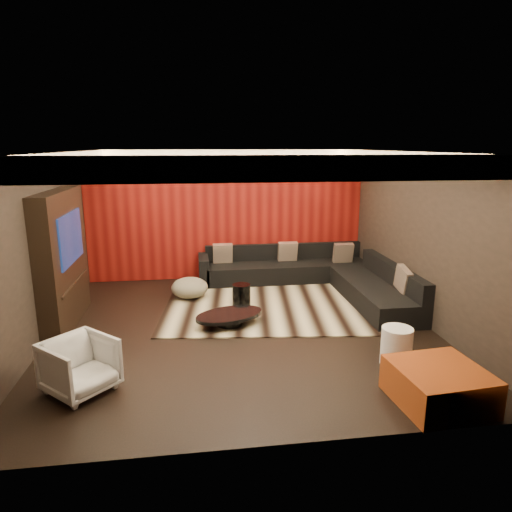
{
  "coord_description": "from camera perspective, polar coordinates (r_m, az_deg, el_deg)",
  "views": [
    {
      "loc": [
        -0.76,
        -6.87,
        2.9
      ],
      "look_at": [
        0.3,
        0.6,
        1.05
      ],
      "focal_mm": 32.0,
      "sensor_mm": 36.0,
      "label": 1
    }
  ],
  "objects": [
    {
      "name": "orange_ottoman",
      "position": [
        5.81,
        21.87,
        -14.8
      ],
      "size": [
        1.05,
        1.05,
        0.43
      ],
      "primitive_type": "cube",
      "rotation": [
        0.0,
        0.0,
        0.09
      ],
      "color": "#964613",
      "rests_on": "floor"
    },
    {
      "name": "cove_front",
      "position": [
        4.58,
        1.48,
        10.04
      ],
      "size": [
        4.8,
        0.08,
        0.04
      ],
      "primitive_type": "cube",
      "color": "#FFD899",
      "rests_on": "ground"
    },
    {
      "name": "soffit_left",
      "position": [
        7.14,
        -24.3,
        10.91
      ],
      "size": [
        0.6,
        4.8,
        0.22
      ],
      "primitive_type": "cube",
      "color": "silver",
      "rests_on": "ground"
    },
    {
      "name": "striped_pouf",
      "position": [
        8.9,
        -8.28,
        -3.94
      ],
      "size": [
        0.72,
        0.72,
        0.39
      ],
      "primitive_type": "ellipsoid",
      "rotation": [
        0.0,
        0.0,
        0.01
      ],
      "color": "beige",
      "rests_on": "rug"
    },
    {
      "name": "cove_back",
      "position": [
        9.27,
        -3.43,
        11.89
      ],
      "size": [
        4.8,
        0.08,
        0.04
      ],
      "primitive_type": "cube",
      "color": "#FFD899",
      "rests_on": "ground"
    },
    {
      "name": "wall_back",
      "position": [
        10.02,
        -3.64,
        5.13
      ],
      "size": [
        6.0,
        0.02,
        2.8
      ],
      "primitive_type": "cube",
      "color": "black",
      "rests_on": "ground"
    },
    {
      "name": "tv_shelf",
      "position": [
        8.02,
        -21.69,
        -3.14
      ],
      "size": [
        0.04,
        1.6,
        0.04
      ],
      "primitive_type": "cube",
      "color": "black",
      "rests_on": "ground"
    },
    {
      "name": "floor",
      "position": [
        7.5,
        -1.65,
        -9.06
      ],
      "size": [
        6.0,
        6.0,
        0.02
      ],
      "primitive_type": "cube",
      "color": "black",
      "rests_on": "ground"
    },
    {
      "name": "wall_left",
      "position": [
        7.39,
        -25.62,
        0.69
      ],
      "size": [
        0.02,
        6.0,
        2.8
      ],
      "primitive_type": "cube",
      "color": "black",
      "rests_on": "ground"
    },
    {
      "name": "ceiling",
      "position": [
        6.91,
        -1.81,
        13.03
      ],
      "size": [
        6.0,
        6.0,
        0.02
      ],
      "primitive_type": "cube",
      "color": "silver",
      "rests_on": "ground"
    },
    {
      "name": "cove_right",
      "position": [
        7.55,
        16.65,
        10.94
      ],
      "size": [
        0.08,
        4.8,
        0.04
      ],
      "primitive_type": "cube",
      "color": "#FFD899",
      "rests_on": "ground"
    },
    {
      "name": "drum_stool",
      "position": [
        8.41,
        -1.84,
        -4.85
      ],
      "size": [
        0.41,
        0.41,
        0.39
      ],
      "primitive_type": "cylinder",
      "rotation": [
        0.0,
        0.0,
        0.27
      ],
      "color": "black",
      "rests_on": "rug"
    },
    {
      "name": "armchair",
      "position": [
        5.96,
        -21.14,
        -12.71
      ],
      "size": [
        1.02,
        1.02,
        0.67
      ],
      "primitive_type": "imported",
      "rotation": [
        0.0,
        0.0,
        0.81
      ],
      "color": "silver",
      "rests_on": "floor"
    },
    {
      "name": "white_side_table",
      "position": [
        6.53,
        17.15,
        -10.72
      ],
      "size": [
        0.45,
        0.45,
        0.52
      ],
      "primitive_type": "cylinder",
      "rotation": [
        0.0,
        0.0,
        -0.1
      ],
      "color": "white",
      "rests_on": "floor"
    },
    {
      "name": "sectional_sofa",
      "position": [
        9.46,
        7.56,
        -2.54
      ],
      "size": [
        3.65,
        3.5,
        0.75
      ],
      "color": "black",
      "rests_on": "floor"
    },
    {
      "name": "soffit_back",
      "position": [
        9.6,
        -3.61,
        12.49
      ],
      "size": [
        6.0,
        0.6,
        0.22
      ],
      "primitive_type": "cube",
      "color": "silver",
      "rests_on": "ground"
    },
    {
      "name": "soffit_right",
      "position": [
        7.69,
        19.04,
        11.48
      ],
      "size": [
        0.6,
        4.8,
        0.22
      ],
      "primitive_type": "cube",
      "color": "silver",
      "rests_on": "ground"
    },
    {
      "name": "soffit_front",
      "position": [
        4.24,
        2.26,
        10.96
      ],
      "size": [
        6.0,
        0.6,
        0.22
      ],
      "primitive_type": "cube",
      "color": "silver",
      "rests_on": "ground"
    },
    {
      "name": "coffee_table",
      "position": [
        7.56,
        -3.35,
        -7.86
      ],
      "size": [
        1.49,
        1.49,
        0.19
      ],
      "primitive_type": "cylinder",
      "rotation": [
        0.0,
        0.0,
        0.37
      ],
      "color": "black",
      "rests_on": "rug"
    },
    {
      "name": "red_feature_wall",
      "position": [
        9.98,
        -3.62,
        5.1
      ],
      "size": [
        5.98,
        0.05,
        2.78
      ],
      "primitive_type": "cube",
      "color": "#6B0C0A",
      "rests_on": "ground"
    },
    {
      "name": "wall_right",
      "position": [
        7.98,
        20.31,
        2.08
      ],
      "size": [
        0.02,
        6.0,
        2.8
      ],
      "primitive_type": "cube",
      "color": "black",
      "rests_on": "ground"
    },
    {
      "name": "tv_screen",
      "position": [
        7.85,
        -22.17,
        2.11
      ],
      "size": [
        0.04,
        1.3,
        0.8
      ],
      "primitive_type": "cube",
      "color": "black",
      "rests_on": "ground"
    },
    {
      "name": "tv_surround",
      "position": [
        7.96,
        -23.06,
        -0.4
      ],
      "size": [
        0.3,
        2.0,
        2.2
      ],
      "primitive_type": "cube",
      "color": "black",
      "rests_on": "ground"
    },
    {
      "name": "throw_pillows",
      "position": [
        9.46,
        6.71,
        -0.28
      ],
      "size": [
        3.24,
        2.77,
        0.5
      ],
      "color": "#C8AA92",
      "rests_on": "sectional_sofa"
    },
    {
      "name": "rug",
      "position": [
        8.53,
        2.33,
        -6.03
      ],
      "size": [
        4.31,
        3.43,
        0.02
      ],
      "primitive_type": "cube",
      "rotation": [
        0.0,
        0.0,
        -0.11
      ],
      "color": "#C2B58E",
      "rests_on": "floor"
    },
    {
      "name": "cove_left",
      "position": [
        7.06,
        -21.54,
        10.41
      ],
      "size": [
        0.08,
        4.8,
        0.04
      ],
      "primitive_type": "cube",
      "color": "#FFD899",
      "rests_on": "ground"
    }
  ]
}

